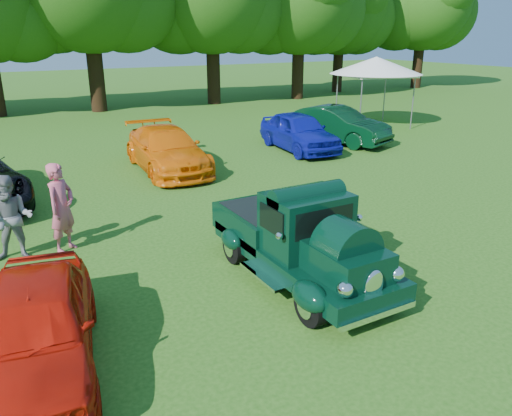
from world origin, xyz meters
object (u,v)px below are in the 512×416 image
hero_pickup (299,241)px  canopy_tent (376,66)px  back_car_blue (299,132)px  spectator_pink (62,208)px  spectator_grey (11,219)px  back_car_orange (167,150)px  red_convertible (35,328)px  back_car_green (336,125)px

hero_pickup → canopy_tent: bearing=43.5°
back_car_blue → hero_pickup: bearing=-118.6°
spectator_pink → spectator_grey: size_ratio=1.08×
hero_pickup → canopy_tent: canopy_tent is taller
hero_pickup → back_car_orange: 8.64m
red_convertible → back_car_green: 16.21m
back_car_orange → back_car_blue: 5.55m
back_car_blue → canopy_tent: 7.16m
spectator_pink → spectator_grey: bearing=134.8°
spectator_pink → canopy_tent: canopy_tent is taller
back_car_blue → canopy_tent: size_ratio=0.81×
spectator_pink → canopy_tent: (15.97, 8.26, 1.91)m
hero_pickup → back_car_green: (8.21, 9.34, 0.01)m
red_convertible → back_car_blue: size_ratio=0.89×
hero_pickup → back_car_blue: (6.10, 8.97, -0.01)m
hero_pickup → spectator_pink: size_ratio=2.30×
canopy_tent → spectator_grey: bearing=-154.1°
hero_pickup → back_car_green: bearing=48.7°
back_car_green → back_car_orange: bearing=165.9°
back_car_orange → spectator_grey: (-5.13, -5.14, 0.18)m
hero_pickup → red_convertible: bearing=-173.4°
red_convertible → back_car_orange: 10.53m
back_car_orange → canopy_tent: (11.80, 3.09, 2.16)m
back_car_blue → back_car_green: back_car_green is taller
hero_pickup → back_car_blue: 10.84m
back_car_green → spectator_pink: (-11.82, -5.88, 0.21)m
spectator_grey → canopy_tent: canopy_tent is taller
back_car_green → red_convertible: bearing=-161.9°
back_car_green → spectator_grey: bearing=-174.8°
hero_pickup → red_convertible: (-4.64, -0.53, -0.09)m
spectator_grey → hero_pickup: bearing=-17.4°
hero_pickup → back_car_orange: hero_pickup is taller
back_car_orange → spectator_pink: (-4.16, -5.17, 0.25)m
spectator_grey → canopy_tent: size_ratio=0.33×
red_convertible → back_car_blue: back_car_blue is taller
red_convertible → hero_pickup: bearing=17.6°
spectator_grey → spectator_pink: bearing=18.3°
red_convertible → back_car_blue: 14.34m
hero_pickup → back_car_orange: (0.55, 8.63, -0.04)m
spectator_pink → hero_pickup: bearing=-87.3°
red_convertible → canopy_tent: (17.00, 12.25, 2.21)m
back_car_blue → canopy_tent: bearing=29.4°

